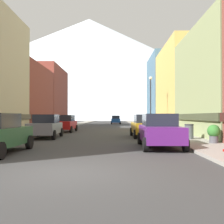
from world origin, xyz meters
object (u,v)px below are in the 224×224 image
object	(u,v)px
car_left_1	(46,126)
car_right_1	(145,126)
car_driving_1	(116,120)
streetlamp_right	(151,95)
pedestrian_0	(164,124)
potted_plant_1	(214,133)
car_left_2	(65,123)
car_driving_0	(116,119)
potted_plant_0	(170,125)
trash_bin_right	(189,131)
car_right_0	(160,130)

from	to	relation	value
car_left_1	car_right_1	bearing A→B (deg)	5.56
car_driving_1	streetlamp_right	world-z (taller)	streetlamp_right
car_left_1	pedestrian_0	bearing A→B (deg)	31.12
pedestrian_0	potted_plant_1	bearing A→B (deg)	-86.14
car_left_2	car_driving_0	distance (m)	34.95
car_right_1	car_driving_0	size ratio (longest dim) A/B	1.01
car_driving_1	potted_plant_1	xyz separation A→B (m)	(5.40, -41.07, -0.17)
car_left_1	car_right_1	size ratio (longest dim) A/B	1.01
car_left_2	car_driving_1	world-z (taller)	same
car_left_1	car_driving_0	world-z (taller)	same
potted_plant_0	potted_plant_1	bearing A→B (deg)	-90.00
pedestrian_0	streetlamp_right	distance (m)	4.28
trash_bin_right	potted_plant_1	distance (m)	2.67
car_driving_0	potted_plant_1	distance (m)	47.54
car_left_1	streetlamp_right	distance (m)	13.14
car_driving_1	pedestrian_0	world-z (taller)	pedestrian_0
car_driving_0	potted_plant_1	bearing A→B (deg)	-83.48
streetlamp_right	car_driving_0	bearing A→B (deg)	96.43
car_driving_1	potted_plant_0	xyz separation A→B (m)	(5.40, -29.35, -0.16)
car_left_2	trash_bin_right	bearing A→B (deg)	-44.91
potted_plant_0	car_right_1	bearing A→B (deg)	-118.33
car_right_0	car_right_1	bearing A→B (deg)	90.00
car_right_1	potted_plant_0	world-z (taller)	car_right_1
car_left_2	car_right_1	world-z (taller)	same
potted_plant_1	car_left_1	bearing A→B (deg)	154.94
car_left_2	potted_plant_0	world-z (taller)	car_left_2
car_right_1	car_driving_1	world-z (taller)	same
car_driving_0	streetlamp_right	distance (m)	33.63
car_driving_0	car_driving_1	bearing A→B (deg)	-90.00
car_left_1	potted_plant_0	world-z (taller)	car_left_1
potted_plant_0	streetlamp_right	xyz separation A→B (m)	(-1.65, 2.23, 3.25)
car_left_1	car_right_1	distance (m)	7.64
car_left_2	potted_plant_0	size ratio (longest dim) A/B	4.38
potted_plant_1	pedestrian_0	size ratio (longest dim) A/B	0.62
car_driving_0	car_right_0	bearing A→B (deg)	-87.39
car_left_1	car_driving_0	bearing A→B (deg)	82.70
potted_plant_0	car_left_2	bearing A→B (deg)	174.80
car_left_1	potted_plant_1	xyz separation A→B (m)	(10.80, -5.05, -0.17)
car_left_2	car_left_1	bearing A→B (deg)	-90.03
car_right_0	car_right_1	xyz separation A→B (m)	(0.00, 6.76, 0.00)
car_driving_1	car_left_1	bearing A→B (deg)	-98.53
streetlamp_right	trash_bin_right	bearing A→B (deg)	-84.97
car_right_0	potted_plant_0	size ratio (longest dim) A/B	4.39
car_left_2	trash_bin_right	world-z (taller)	car_left_2
car_left_1	trash_bin_right	distance (m)	10.45
car_left_2	potted_plant_1	bearing A→B (deg)	-49.64
car_left_2	car_right_0	size ratio (longest dim) A/B	1.00
car_left_2	streetlamp_right	world-z (taller)	streetlamp_right
car_left_1	trash_bin_right	size ratio (longest dim) A/B	4.57
potted_plant_0	potted_plant_1	world-z (taller)	potted_plant_1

